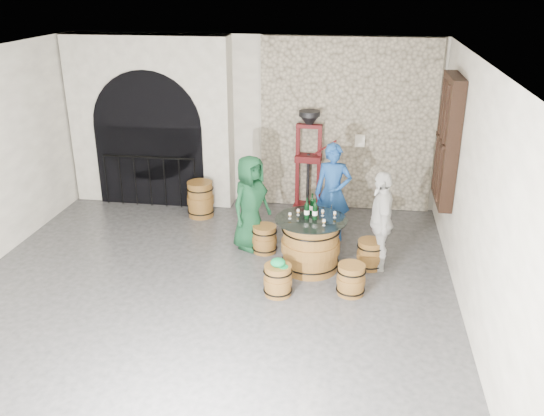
# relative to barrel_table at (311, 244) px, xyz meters

# --- Properties ---
(ground) EXTENTS (8.00, 8.00, 0.00)m
(ground) POSITION_rel_barrel_table_xyz_m (-1.39, -1.27, -0.41)
(ground) COLOR #323234
(ground) RESTS_ON ground
(wall_back) EXTENTS (8.00, 0.00, 8.00)m
(wall_back) POSITION_rel_barrel_table_xyz_m (-1.39, 2.73, 1.19)
(wall_back) COLOR silver
(wall_back) RESTS_ON ground
(wall_right) EXTENTS (0.00, 8.00, 8.00)m
(wall_right) POSITION_rel_barrel_table_xyz_m (2.11, -1.27, 1.19)
(wall_right) COLOR silver
(wall_right) RESTS_ON ground
(ceiling) EXTENTS (8.00, 8.00, 0.00)m
(ceiling) POSITION_rel_barrel_table_xyz_m (-1.39, -1.27, 2.79)
(ceiling) COLOR beige
(ceiling) RESTS_ON wall_back
(stone_facing_panel) EXTENTS (3.20, 0.12, 3.18)m
(stone_facing_panel) POSITION_rel_barrel_table_xyz_m (0.41, 2.67, 1.19)
(stone_facing_panel) COLOR #B0A48C
(stone_facing_panel) RESTS_ON ground
(arched_opening) EXTENTS (3.10, 0.60, 3.19)m
(arched_opening) POSITION_rel_barrel_table_xyz_m (-3.29, 2.47, 1.17)
(arched_opening) COLOR silver
(arched_opening) RESTS_ON ground
(shuttered_window) EXTENTS (0.23, 1.10, 2.00)m
(shuttered_window) POSITION_rel_barrel_table_xyz_m (1.99, 1.13, 1.39)
(shuttered_window) COLOR black
(shuttered_window) RESTS_ON wall_right
(barrel_table) EXTENTS (1.08, 1.08, 0.83)m
(barrel_table) POSITION_rel_barrel_table_xyz_m (0.00, 0.00, 0.00)
(barrel_table) COLOR brown
(barrel_table) RESTS_ON ground
(barrel_stool_left) EXTENTS (0.41, 0.41, 0.45)m
(barrel_stool_left) POSITION_rel_barrel_table_xyz_m (-0.78, 0.47, -0.19)
(barrel_stool_left) COLOR brown
(barrel_stool_left) RESTS_ON ground
(barrel_stool_far) EXTENTS (0.41, 0.41, 0.45)m
(barrel_stool_far) POSITION_rel_barrel_table_xyz_m (0.20, 0.89, -0.19)
(barrel_stool_far) COLOR brown
(barrel_stool_far) RESTS_ON ground
(barrel_stool_right) EXTENTS (0.41, 0.41, 0.45)m
(barrel_stool_right) POSITION_rel_barrel_table_xyz_m (0.90, 0.17, -0.19)
(barrel_stool_right) COLOR brown
(barrel_stool_right) RESTS_ON ground
(barrel_stool_near_right) EXTENTS (0.41, 0.41, 0.45)m
(barrel_stool_near_right) POSITION_rel_barrel_table_xyz_m (0.63, -0.66, -0.19)
(barrel_stool_near_right) COLOR brown
(barrel_stool_near_right) RESTS_ON ground
(barrel_stool_near_left) EXTENTS (0.41, 0.41, 0.45)m
(barrel_stool_near_left) POSITION_rel_barrel_table_xyz_m (-0.38, -0.83, -0.19)
(barrel_stool_near_left) COLOR brown
(barrel_stool_near_left) RESTS_ON ground
(green_cap) EXTENTS (0.25, 0.21, 0.11)m
(green_cap) POSITION_rel_barrel_table_xyz_m (-0.38, -0.83, 0.09)
(green_cap) COLOR #0B7D3E
(green_cap) RESTS_ON barrel_stool_near_left
(person_green) EXTENTS (0.82, 0.91, 1.56)m
(person_green) POSITION_rel_barrel_table_xyz_m (-1.03, 0.63, 0.37)
(person_green) COLOR #0F381F
(person_green) RESTS_ON ground
(person_blue) EXTENTS (0.61, 0.40, 1.67)m
(person_blue) POSITION_rel_barrel_table_xyz_m (0.26, 1.14, 0.42)
(person_blue) COLOR navy
(person_blue) RESTS_ON ground
(person_white) EXTENTS (0.44, 0.93, 1.55)m
(person_white) POSITION_rel_barrel_table_xyz_m (1.02, 0.20, 0.37)
(person_white) COLOR silver
(person_white) RESTS_ON ground
(wine_bottle_left) EXTENTS (0.08, 0.08, 0.32)m
(wine_bottle_left) POSITION_rel_barrel_table_xyz_m (-0.07, 0.01, 0.55)
(wine_bottle_left) COLOR black
(wine_bottle_left) RESTS_ON barrel_table
(wine_bottle_center) EXTENTS (0.08, 0.08, 0.32)m
(wine_bottle_center) POSITION_rel_barrel_table_xyz_m (0.05, -0.00, 0.55)
(wine_bottle_center) COLOR black
(wine_bottle_center) RESTS_ON barrel_table
(wine_bottle_right) EXTENTS (0.08, 0.08, 0.32)m
(wine_bottle_right) POSITION_rel_barrel_table_xyz_m (-0.01, 0.20, 0.55)
(wine_bottle_right) COLOR black
(wine_bottle_right) RESTS_ON barrel_table
(tasting_glass_a) EXTENTS (0.05, 0.05, 0.10)m
(tasting_glass_a) POSITION_rel_barrel_table_xyz_m (-0.31, -0.05, 0.47)
(tasting_glass_a) COLOR #AE6F21
(tasting_glass_a) RESTS_ON barrel_table
(tasting_glass_b) EXTENTS (0.05, 0.05, 0.10)m
(tasting_glass_b) POSITION_rel_barrel_table_xyz_m (0.34, 0.10, 0.47)
(tasting_glass_b) COLOR #AE6F21
(tasting_glass_b) RESTS_ON barrel_table
(tasting_glass_c) EXTENTS (0.05, 0.05, 0.10)m
(tasting_glass_c) POSITION_rel_barrel_table_xyz_m (-0.10, 0.28, 0.47)
(tasting_glass_c) COLOR #AE6F21
(tasting_glass_c) RESTS_ON barrel_table
(tasting_glass_d) EXTENTS (0.05, 0.05, 0.10)m
(tasting_glass_d) POSITION_rel_barrel_table_xyz_m (0.16, 0.14, 0.47)
(tasting_glass_d) COLOR #AE6F21
(tasting_glass_d) RESTS_ON barrel_table
(tasting_glass_e) EXTENTS (0.05, 0.05, 0.10)m
(tasting_glass_e) POSITION_rel_barrel_table_xyz_m (0.20, -0.22, 0.47)
(tasting_glass_e) COLOR #AE6F21
(tasting_glass_e) RESTS_ON barrel_table
(tasting_glass_f) EXTENTS (0.05, 0.05, 0.10)m
(tasting_glass_f) POSITION_rel_barrel_table_xyz_m (-0.21, 0.11, 0.47)
(tasting_glass_f) COLOR #AE6F21
(tasting_glass_f) RESTS_ON barrel_table
(side_barrel) EXTENTS (0.50, 0.50, 0.67)m
(side_barrel) POSITION_rel_barrel_table_xyz_m (-2.20, 1.78, -0.08)
(side_barrel) COLOR brown
(side_barrel) RESTS_ON ground
(corking_press) EXTENTS (0.79, 0.45, 1.92)m
(corking_press) POSITION_rel_barrel_table_xyz_m (-0.27, 2.38, 0.70)
(corking_press) COLOR #520D0F
(corking_press) RESTS_ON ground
(control_box) EXTENTS (0.18, 0.10, 0.22)m
(control_box) POSITION_rel_barrel_table_xyz_m (0.66, 2.59, 0.94)
(control_box) COLOR silver
(control_box) RESTS_ON wall_back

